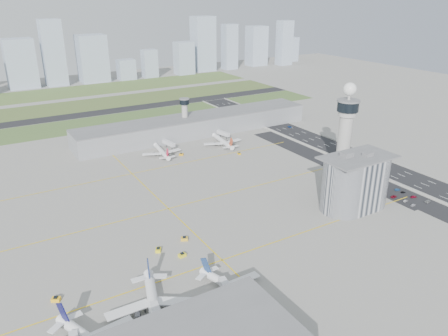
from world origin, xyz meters
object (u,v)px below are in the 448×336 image
jet_bridge_far_0 (164,143)px  jet_bridge_near_1 (162,332)px  airplane_far_a (161,149)px  car_lot_4 (373,187)px  car_lot_11 (381,182)px  airplane_near_c (234,284)px  car_lot_6 (428,201)px  car_hw_1 (352,154)px  jet_bridge_far_1 (218,133)px  secondary_tower (185,114)px  tug_5 (239,153)px  tug_4 (181,154)px  car_lot_2 (394,196)px  airplane_far_b (222,138)px  car_lot_9 (397,190)px  car_lot_3 (383,191)px  tug_2 (182,255)px  tug_0 (56,299)px  car_lot_10 (384,183)px  car_hw_4 (244,115)px  car_hw_2 (290,127)px  car_lot_0 (413,205)px  car_lot_8 (403,192)px  tug_3 (184,238)px  admin_building (355,182)px  car_lot_5 (367,184)px  car_lot_7 (414,197)px  control_tower (345,130)px  airplane_near_b (153,302)px  tug_1 (158,249)px  jet_bridge_near_2 (234,303)px  car_lot_1 (406,201)px

jet_bridge_far_0 → jet_bridge_near_1: bearing=-33.8°
airplane_far_a → jet_bridge_far_0: bearing=-21.5°
car_lot_4 → car_lot_11: size_ratio=0.86×
airplane_near_c → car_lot_11: bearing=90.7°
car_lot_6 → car_hw_1: car_hw_1 is taller
airplane_far_a → jet_bridge_far_1: size_ratio=2.53×
secondary_tower → airplane_far_a: (-37.75, -35.92, -13.85)m
secondary_tower → tug_5: bearing=-78.6°
tug_4 → car_lot_2: 152.83m
airplane_far_b → car_lot_9: size_ratio=10.39×
car_lot_3 → car_lot_4: car_lot_3 is taller
tug_2 → car_lot_2: 137.12m
tug_0 → car_lot_10: tug_0 is taller
car_lot_9 → car_hw_4: bearing=4.9°
tug_5 → car_hw_2: size_ratio=0.63×
car_lot_0 → car_lot_10: bearing=-19.9°
car_lot_8 → airplane_far_b: bearing=29.1°
secondary_tower → tug_3: bearing=-116.4°
admin_building → jet_bridge_far_1: 154.50m
airplane_far_b → car_hw_1: bearing=-126.9°
tug_3 → car_lot_10: tug_3 is taller
admin_building → car_lot_4: (30.71, 12.03, -14.75)m
secondary_tower → airplane_near_c: secondary_tower is taller
car_lot_6 → car_lot_5: bearing=16.3°
jet_bridge_near_1 → car_lot_11: 184.32m
jet_bridge_far_0 → car_hw_1: (114.06, -92.17, -2.22)m
jet_bridge_near_1 → car_lot_9: size_ratio=3.79×
car_lot_7 → car_lot_11: size_ratio=1.08×
car_lot_3 → car_lot_11: (10.10, 10.42, -0.09)m
control_tower → airplane_near_b: size_ratio=1.48×
car_lot_8 → jet_bridge_far_1: bearing=23.8°
jet_bridge_far_0 → tug_1: (-64.24, -140.02, -1.85)m
jet_bridge_near_2 → car_lot_9: bearing=-64.5°
tug_0 → tug_5: size_ratio=1.24×
tug_5 → tug_3: bearing=-129.2°
car_lot_10 → tug_5: bearing=30.1°
car_lot_11 → airplane_far_a: bearing=37.9°
secondary_tower → car_lot_6: size_ratio=7.43×
car_lot_2 → tug_1: bearing=76.4°
jet_bridge_near_2 → tug_4: (57.48, 166.36, -1.92)m
car_lot_1 → car_lot_5: (-1.12, 28.58, 0.07)m
admin_building → airplane_far_b: admin_building is taller
car_lot_10 → car_hw_2: size_ratio=1.10×
car_lot_3 → tug_0: bearing=84.6°
control_tower → car_hw_2: (49.30, 112.70, -34.44)m
tug_4 → car_lot_3: 146.11m
jet_bridge_near_1 → tug_5: bearing=-30.9°
airplane_far_b → tug_2: (-98.20, -128.47, -4.38)m
car_hw_2 → tug_4: bearing=-175.7°
jet_bridge_far_1 → car_lot_2: bearing=0.9°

